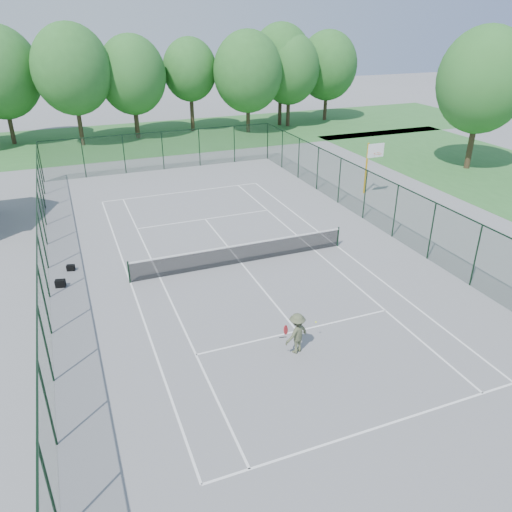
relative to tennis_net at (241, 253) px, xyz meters
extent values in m
plane|color=gray|center=(0.00, 0.00, -0.58)|extent=(140.00, 140.00, 0.00)
cube|color=#397836|center=(0.00, 30.00, -0.57)|extent=(80.00, 16.00, 0.01)
cube|color=white|center=(0.00, 11.88, -0.57)|extent=(10.97, 0.08, 0.01)
cube|color=white|center=(0.00, -11.88, -0.57)|extent=(10.97, 0.08, 0.01)
cube|color=white|center=(0.00, 6.40, -0.57)|extent=(8.23, 0.08, 0.01)
cube|color=white|center=(0.00, -6.40, -0.57)|extent=(8.23, 0.08, 0.01)
cube|color=white|center=(5.49, 0.00, -0.57)|extent=(0.08, 23.77, 0.01)
cube|color=white|center=(-5.49, 0.00, -0.57)|extent=(0.08, 23.77, 0.01)
cube|color=white|center=(4.12, 0.00, -0.57)|extent=(0.08, 23.77, 0.01)
cube|color=white|center=(-4.12, 0.00, -0.57)|extent=(0.08, 23.77, 0.01)
cube|color=white|center=(0.00, 0.00, -0.57)|extent=(0.08, 12.80, 0.01)
cylinder|color=black|center=(-5.50, 0.00, -0.03)|extent=(0.08, 0.08, 1.10)
cylinder|color=black|center=(5.50, 0.00, -0.03)|extent=(0.08, 0.08, 1.10)
cube|color=black|center=(0.00, 0.00, -0.08)|extent=(11.00, 0.02, 0.96)
cube|color=white|center=(0.00, 0.00, 0.42)|extent=(11.00, 0.05, 0.07)
cube|color=#19351F|center=(0.00, 18.00, 0.92)|extent=(18.00, 0.02, 3.00)
cube|color=#19351F|center=(9.00, 0.00, 0.92)|extent=(0.02, 36.00, 3.00)
cube|color=#19351F|center=(-9.00, 0.00, 0.92)|extent=(0.02, 36.00, 3.00)
cube|color=black|center=(0.00, 18.00, 2.42)|extent=(18.00, 0.05, 0.05)
cube|color=black|center=(9.00, 0.00, 2.42)|extent=(0.05, 36.00, 0.05)
cube|color=black|center=(-9.00, 0.00, 2.42)|extent=(0.05, 36.00, 0.05)
cylinder|color=#413120|center=(0.00, 30.00, 1.52)|extent=(0.40, 0.40, 4.20)
ellipsoid|color=#33792F|center=(0.00, 30.00, 5.42)|extent=(6.40, 6.40, 7.40)
cylinder|color=#413120|center=(16.50, 30.00, 1.52)|extent=(0.40, 0.40, 4.20)
ellipsoid|color=#33792F|center=(16.50, 30.00, 5.42)|extent=(6.40, 6.40, 7.40)
cylinder|color=#CC930E|center=(11.68, 7.04, 1.17)|extent=(0.12, 0.12, 3.50)
cube|color=#CC930E|center=(11.68, 6.59, 2.77)|extent=(0.08, 0.90, 0.08)
cube|color=white|center=(11.68, 6.14, 2.62)|extent=(1.20, 0.05, 0.90)
torus|color=#BF3E05|center=(11.68, 5.91, 2.47)|extent=(0.48, 0.48, 0.02)
cylinder|color=#413120|center=(22.84, 9.34, 1.78)|extent=(0.45, 0.45, 4.72)
ellipsoid|color=#33792F|center=(22.84, 9.34, 6.17)|extent=(6.74, 6.74, 7.86)
cube|color=black|center=(-8.50, 0.78, -0.40)|extent=(0.49, 0.36, 0.35)
cube|color=black|center=(-7.97, 2.31, -0.43)|extent=(0.42, 0.33, 0.29)
imported|color=#50573B|center=(-0.61, -7.56, 0.23)|extent=(1.18, 0.93, 1.61)
sphere|color=#DCF726|center=(0.38, -7.16, 0.22)|extent=(0.07, 0.07, 0.07)
camera|label=1|loc=(-7.54, -20.99, 10.67)|focal=35.00mm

